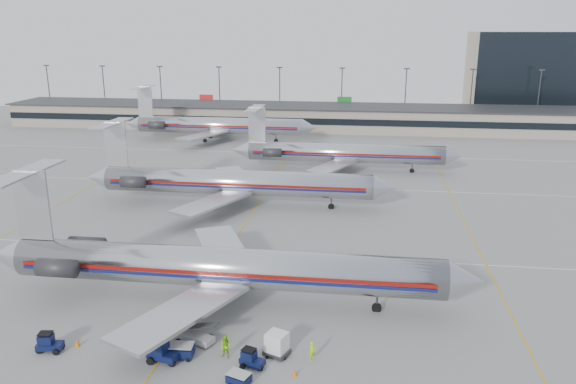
% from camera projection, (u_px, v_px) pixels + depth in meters
% --- Properties ---
extents(ground, '(260.00, 260.00, 0.00)m').
position_uv_depth(ground, '(205.00, 288.00, 57.87)').
color(ground, gray).
rests_on(ground, ground).
extents(apron_markings, '(160.00, 0.15, 0.02)m').
position_uv_depth(apron_markings, '(228.00, 251.00, 67.38)').
color(apron_markings, silver).
rests_on(apron_markings, ground).
extents(terminal, '(162.00, 17.00, 6.25)m').
position_uv_depth(terminal, '(305.00, 117.00, 150.21)').
color(terminal, gray).
rests_on(terminal, ground).
extents(light_mast_row, '(163.60, 0.40, 15.28)m').
position_uv_depth(light_mast_row, '(310.00, 91.00, 162.05)').
color(light_mast_row, '#38383D').
rests_on(light_mast_row, ground).
extents(distant_building, '(30.00, 20.00, 25.00)m').
position_uv_depth(distant_building, '(521.00, 75.00, 168.15)').
color(distant_building, tan).
rests_on(distant_building, ground).
extents(jet_foreground, '(48.64, 28.64, 12.73)m').
position_uv_depth(jet_foreground, '(215.00, 266.00, 54.09)').
color(jet_foreground, '#BCBBC0').
rests_on(jet_foreground, ground).
extents(jet_second_row, '(47.41, 27.92, 12.41)m').
position_uv_depth(jet_second_row, '(231.00, 182.00, 84.36)').
color(jet_second_row, '#BCBBC0').
rests_on(jet_second_row, ground).
extents(jet_third_row, '(42.99, 26.44, 11.75)m').
position_uv_depth(jet_third_row, '(340.00, 153.00, 105.31)').
color(jet_third_row, '#BCBBC0').
rests_on(jet_third_row, ground).
extents(jet_back_row, '(46.63, 28.68, 12.75)m').
position_uv_depth(jet_back_row, '(216.00, 125.00, 133.71)').
color(jet_back_row, '#BCBBC0').
rests_on(jet_back_row, ground).
extents(tug_left, '(2.21, 1.34, 1.69)m').
position_uv_depth(tug_left, '(48.00, 343.00, 46.32)').
color(tug_left, '#091136').
rests_on(tug_left, ground).
extents(tug_center, '(2.70, 1.79, 2.01)m').
position_uv_depth(tug_center, '(161.00, 351.00, 44.83)').
color(tug_center, '#091136').
rests_on(tug_center, ground).
extents(tug_right, '(2.16, 1.57, 1.58)m').
position_uv_depth(tug_right, '(251.00, 359.00, 44.19)').
color(tug_right, '#091136').
rests_on(tug_right, ground).
extents(cart_inner, '(1.99, 1.68, 0.96)m').
position_uv_depth(cart_inner, '(239.00, 379.00, 42.02)').
color(cart_inner, '#091136').
rests_on(cart_inner, ground).
extents(cart_outer, '(2.07, 1.49, 1.13)m').
position_uv_depth(cart_outer, '(181.00, 351.00, 45.53)').
color(cart_outer, '#091136').
rests_on(cart_outer, ground).
extents(uld_container, '(2.35, 2.19, 2.00)m').
position_uv_depth(uld_container, '(277.00, 344.00, 45.71)').
color(uld_container, '#2D2D30').
rests_on(uld_container, ground).
extents(belt_loader, '(4.31, 2.53, 2.21)m').
position_uv_depth(belt_loader, '(195.00, 336.00, 47.77)').
color(belt_loader, '#A1A1A1').
rests_on(belt_loader, ground).
extents(ramp_worker_near, '(0.70, 0.69, 1.63)m').
position_uv_depth(ramp_worker_near, '(312.00, 351.00, 45.08)').
color(ramp_worker_near, '#BAE715').
rests_on(ramp_worker_near, ground).
extents(ramp_worker_far, '(1.09, 0.94, 1.94)m').
position_uv_depth(ramp_worker_far, '(226.00, 347.00, 45.35)').
color(ramp_worker_far, '#7CC612').
rests_on(ramp_worker_far, ground).
extents(cone_right, '(0.55, 0.55, 0.58)m').
position_uv_depth(cone_right, '(295.00, 372.00, 43.15)').
color(cone_right, orange).
rests_on(cone_right, ground).
extents(cone_left, '(0.60, 0.60, 0.67)m').
position_uv_depth(cone_left, '(77.00, 343.00, 47.18)').
color(cone_left, orange).
rests_on(cone_left, ground).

